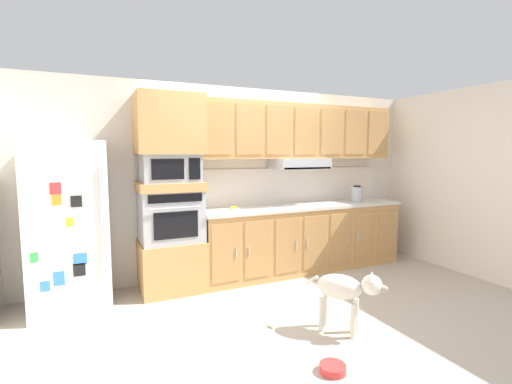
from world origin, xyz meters
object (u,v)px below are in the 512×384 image
(refrigerator, at_px, (69,226))
(dog, at_px, (346,289))
(screwdriver, at_px, (234,207))
(dog_food_bowl, at_px, (333,368))
(built_in_oven, at_px, (171,216))
(microwave, at_px, (170,168))
(electric_kettle, at_px, (357,194))

(refrigerator, height_order, dog, refrigerator)
(screwdriver, bearing_deg, dog_food_bowl, -92.36)
(built_in_oven, relative_size, screwdriver, 4.28)
(microwave, height_order, electric_kettle, microwave)
(built_in_oven, bearing_deg, refrigerator, -176.37)
(screwdriver, relative_size, electric_kettle, 0.68)
(refrigerator, distance_m, electric_kettle, 3.79)
(screwdriver, relative_size, dog, 0.27)
(dog_food_bowl, bearing_deg, refrigerator, 130.60)
(built_in_oven, xyz_separation_m, screwdriver, (0.83, 0.09, 0.03))
(electric_kettle, bearing_deg, screwdriver, 175.91)
(refrigerator, xyz_separation_m, built_in_oven, (1.07, 0.07, 0.02))
(refrigerator, bearing_deg, electric_kettle, 0.31)
(screwdriver, relative_size, dog_food_bowl, 0.82)
(screwdriver, bearing_deg, built_in_oven, -174.00)
(refrigerator, bearing_deg, screwdriver, 4.67)
(microwave, bearing_deg, dog, -55.17)
(built_in_oven, bearing_deg, microwave, -0.77)
(built_in_oven, distance_m, dog_food_bowl, 2.46)
(built_in_oven, xyz_separation_m, dog_food_bowl, (0.74, -2.18, -0.87))
(built_in_oven, height_order, microwave, microwave)
(refrigerator, height_order, electric_kettle, refrigerator)
(microwave, xyz_separation_m, dog_food_bowl, (0.74, -2.18, -1.43))
(screwdriver, height_order, dog_food_bowl, screwdriver)
(microwave, relative_size, dog, 1.06)
(microwave, xyz_separation_m, electric_kettle, (2.72, -0.05, -0.43))
(refrigerator, bearing_deg, dog, -36.19)
(refrigerator, height_order, screwdriver, refrigerator)
(refrigerator, bearing_deg, microwave, 3.62)
(electric_kettle, distance_m, dog_food_bowl, 3.08)
(dog_food_bowl, bearing_deg, built_in_oven, 108.75)
(screwdriver, bearing_deg, refrigerator, -175.33)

